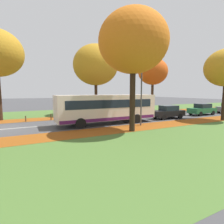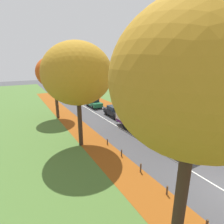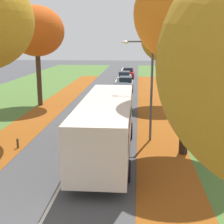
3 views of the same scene
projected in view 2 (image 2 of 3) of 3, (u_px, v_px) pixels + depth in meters
name	position (u px, v px, depth m)	size (l,w,h in m)	color
grass_verge_left	(35.00, 124.00, 23.59)	(12.00, 90.00, 0.01)	#476B2D
leaf_litter_left	(83.00, 133.00, 20.78)	(2.80, 60.00, 0.00)	#8C4714
grass_verge_right	(142.00, 107.00, 32.35)	(12.00, 90.00, 0.01)	#476B2D
leaf_litter_right	(144.00, 120.00, 25.16)	(2.80, 60.00, 0.00)	#8C4714
road_centre_line	(97.00, 114.00, 27.97)	(0.12, 80.00, 0.01)	silver
tree_left_nearest	(197.00, 81.00, 5.74)	(5.85, 5.85, 10.26)	#382619
tree_left_near	(77.00, 74.00, 15.80)	(6.38, 6.38, 9.95)	#382619
tree_left_mid	(54.00, 72.00, 24.48)	(4.91, 4.91, 8.89)	#422D1E
tree_right_near	(177.00, 70.00, 20.21)	(5.59, 5.59, 9.79)	black
tree_right_mid	(120.00, 74.00, 30.93)	(4.65, 4.65, 8.09)	black
bollard_nearest	(207.00, 224.00, 8.82)	(0.12, 0.12, 0.55)	#4C3823
bollard_second	(167.00, 190.00, 11.07)	(0.12, 0.12, 0.64)	#4C3823
bollard_third	(141.00, 168.00, 13.31)	(0.12, 0.12, 0.73)	#4C3823
bollard_fourth	(122.00, 153.00, 15.55)	(0.12, 0.12, 0.65)	#4C3823
bollard_fifth	(107.00, 142.00, 17.81)	(0.12, 0.12, 0.57)	#4C3823
streetlamp_right	(150.00, 98.00, 22.00)	(1.89, 0.28, 6.00)	#47474C
bus	(149.00, 122.00, 19.48)	(2.72, 10.41, 2.98)	beige
car_black_lead	(114.00, 111.00, 26.63)	(1.85, 4.23, 1.62)	black
car_green_following	(94.00, 103.00, 32.15)	(1.81, 4.21, 1.62)	#1E6038
car_grey_third_in_line	(84.00, 97.00, 37.25)	(1.82, 4.22, 1.62)	slate
car_silver_fourth_in_line	(73.00, 93.00, 41.94)	(1.82, 4.22, 1.62)	#B7BABF
car_red_trailing	(68.00, 89.00, 46.89)	(1.83, 4.22, 1.62)	#B21919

